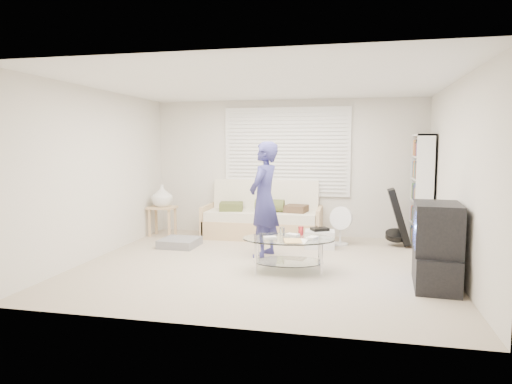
% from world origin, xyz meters
% --- Properties ---
extents(ground, '(5.00, 5.00, 0.00)m').
position_xyz_m(ground, '(0.00, 0.00, 0.00)').
color(ground, tan).
rests_on(ground, ground).
extents(room_shell, '(5.02, 4.52, 2.51)m').
position_xyz_m(room_shell, '(0.00, 0.48, 1.63)').
color(room_shell, beige).
rests_on(room_shell, ground).
extents(window_blinds, '(2.32, 0.08, 1.62)m').
position_xyz_m(window_blinds, '(0.00, 2.20, 1.55)').
color(window_blinds, silver).
rests_on(window_blinds, ground).
extents(futon_sofa, '(2.11, 0.85, 1.03)m').
position_xyz_m(futon_sofa, '(-0.38, 1.87, 0.34)').
color(futon_sofa, tan).
rests_on(futon_sofa, ground).
extents(grey_floor_pillow, '(0.61, 0.61, 0.13)m').
position_xyz_m(grey_floor_pillow, '(-1.57, 0.84, 0.07)').
color(grey_floor_pillow, gray).
rests_on(grey_floor_pillow, ground).
extents(side_table, '(0.48, 0.39, 0.95)m').
position_xyz_m(side_table, '(-2.22, 1.63, 0.70)').
color(side_table, tan).
rests_on(side_table, ground).
extents(bookshelf, '(0.29, 0.78, 1.85)m').
position_xyz_m(bookshelf, '(2.32, 1.76, 0.92)').
color(bookshelf, white).
rests_on(bookshelf, ground).
extents(guitar_case, '(0.40, 0.35, 0.94)m').
position_xyz_m(guitar_case, '(1.96, 1.63, 0.42)').
color(guitar_case, black).
rests_on(guitar_case, ground).
extents(floor_fan, '(0.41, 0.27, 0.66)m').
position_xyz_m(floor_fan, '(1.02, 1.53, 0.38)').
color(floor_fan, white).
rests_on(floor_fan, ground).
extents(storage_bin, '(0.50, 0.37, 0.33)m').
position_xyz_m(storage_bin, '(0.70, 1.23, 0.15)').
color(storage_bin, white).
rests_on(storage_bin, ground).
extents(tv_unit, '(0.56, 0.95, 1.00)m').
position_xyz_m(tv_unit, '(2.20, -0.53, 0.48)').
color(tv_unit, black).
rests_on(tv_unit, ground).
extents(coffee_table, '(1.31, 0.93, 0.57)m').
position_xyz_m(coffee_table, '(0.41, -0.26, 0.36)').
color(coffee_table, silver).
rests_on(coffee_table, ground).
extents(standing_person, '(0.55, 0.71, 1.73)m').
position_xyz_m(standing_person, '(-0.08, 0.50, 0.86)').
color(standing_person, navy).
rests_on(standing_person, ground).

